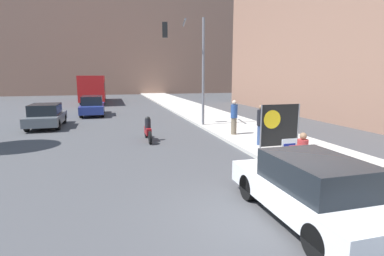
# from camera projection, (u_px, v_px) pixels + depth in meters

# --- Properties ---
(ground_plane) EXTENTS (160.00, 160.00, 0.00)m
(ground_plane) POSITION_uv_depth(u_px,v_px,m) (264.00, 221.00, 6.47)
(ground_plane) COLOR #444447
(sidewalk_curb) EXTENTS (4.11, 90.00, 0.15)m
(sidewalk_curb) POSITION_uv_depth(u_px,v_px,m) (213.00, 118.00, 21.80)
(sidewalk_curb) COLOR beige
(sidewalk_curb) RESTS_ON ground_plane
(building_backdrop_far) EXTENTS (52.00, 12.00, 26.38)m
(building_backdrop_far) POSITION_uv_depth(u_px,v_px,m) (111.00, 18.00, 52.84)
(building_backdrop_far) COLOR #936B56
(building_backdrop_far) RESTS_ON ground_plane
(seated_protester) EXTENTS (1.00, 0.77, 1.20)m
(seated_protester) POSITION_uv_depth(u_px,v_px,m) (303.00, 151.00, 9.29)
(seated_protester) COLOR #474C56
(seated_protester) RESTS_ON sidewalk_curb
(jogger_on_sidewalk) EXTENTS (0.34, 0.34, 1.73)m
(jogger_on_sidewalk) POSITION_uv_depth(u_px,v_px,m) (261.00, 124.00, 12.80)
(jogger_on_sidewalk) COLOR #334775
(jogger_on_sidewalk) RESTS_ON sidewalk_curb
(pedestrian_behind) EXTENTS (0.34, 0.34, 1.73)m
(pedestrian_behind) POSITION_uv_depth(u_px,v_px,m) (234.00, 117.00, 15.09)
(pedestrian_behind) COLOR #756651
(pedestrian_behind) RESTS_ON sidewalk_curb
(protest_banner) EXTENTS (1.77, 0.06, 1.81)m
(protest_banner) POSITION_uv_depth(u_px,v_px,m) (280.00, 125.00, 12.17)
(protest_banner) COLOR slate
(protest_banner) RESTS_ON sidewalk_curb
(traffic_light_pole) EXTENTS (2.44, 2.21, 6.24)m
(traffic_light_pole) POSITION_uv_depth(u_px,v_px,m) (190.00, 55.00, 17.45)
(traffic_light_pole) COLOR slate
(traffic_light_pole) RESTS_ON sidewalk_curb
(parked_car_curbside) EXTENTS (1.79, 4.20, 1.42)m
(parked_car_curbside) POSITION_uv_depth(u_px,v_px,m) (311.00, 189.00, 6.39)
(parked_car_curbside) COLOR white
(parked_car_curbside) RESTS_ON ground_plane
(car_on_road_nearest) EXTENTS (1.83, 4.18, 1.43)m
(car_on_road_nearest) POSITION_uv_depth(u_px,v_px,m) (46.00, 116.00, 18.06)
(car_on_road_nearest) COLOR #565B60
(car_on_road_nearest) RESTS_ON ground_plane
(car_on_road_midblock) EXTENTS (1.75, 4.54, 1.53)m
(car_on_road_midblock) POSITION_uv_depth(u_px,v_px,m) (92.00, 106.00, 23.60)
(car_on_road_midblock) COLOR navy
(car_on_road_midblock) RESTS_ON ground_plane
(city_bus_on_road) EXTENTS (2.59, 10.48, 3.10)m
(city_bus_on_road) POSITION_uv_depth(u_px,v_px,m) (93.00, 87.00, 34.61)
(city_bus_on_road) COLOR red
(city_bus_on_road) RESTS_ON ground_plane
(motorcycle_on_road) EXTENTS (0.28, 2.15, 1.19)m
(motorcycle_on_road) POSITION_uv_depth(u_px,v_px,m) (148.00, 130.00, 14.33)
(motorcycle_on_road) COLOR maroon
(motorcycle_on_road) RESTS_ON ground_plane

